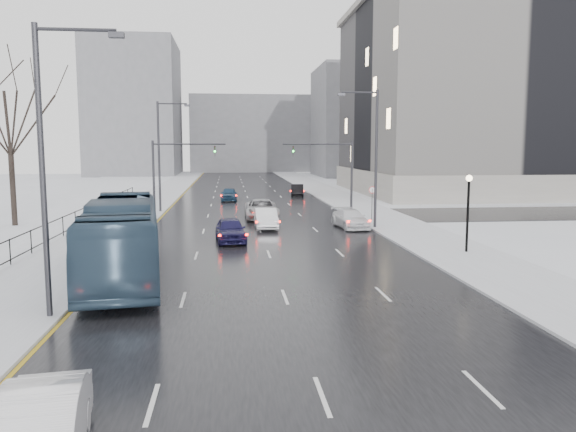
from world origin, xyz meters
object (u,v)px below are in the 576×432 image
object	(u,v)px
sedan_center_far	(229,194)
no_uturn_sign	(372,193)
sedan_right_distant	(297,190)
lamppost_r_mid	(468,202)
streetlight_l_near	(49,158)
streetlight_l_far	(161,151)
sedan_right_near	(266,218)
sedan_center_near	(230,230)
mast_signal_left	(167,169)
bus	(122,239)
sedan_right_cross	(262,209)
tree_park_e	(15,227)
mast_signal_right	(340,169)
streetlight_r_mid	(373,152)
sedan_right_far	(350,219)

from	to	relation	value
sedan_center_far	no_uturn_sign	bearing A→B (deg)	-57.56
sedan_center_far	sedan_right_distant	bearing A→B (deg)	33.90
lamppost_r_mid	streetlight_l_near	bearing A→B (deg)	-152.45
streetlight_l_far	sedan_right_near	world-z (taller)	streetlight_l_far
sedan_right_near	sedan_right_distant	distance (m)	27.55
sedan_center_far	sedan_center_near	bearing A→B (deg)	-88.82
lamppost_r_mid	mast_signal_left	bearing A→B (deg)	135.52
bus	sedan_right_cross	distance (m)	21.75
mast_signal_left	bus	xyz separation A→B (m)	(0.33, -21.96, -2.26)
tree_park_e	sedan_center_near	distance (m)	18.26
sedan_right_near	sedan_center_far	size ratio (longest dim) A/B	1.04
mast_signal_right	streetlight_r_mid	bearing A→B (deg)	-84.00
mast_signal_left	sedan_right_near	size ratio (longest dim) A/B	1.46
mast_signal_right	sedan_right_distant	world-z (taller)	mast_signal_right
sedan_right_far	sedan_right_distant	bearing A→B (deg)	84.74
streetlight_l_far	sedan_center_far	bearing A→B (deg)	60.58
tree_park_e	sedan_center_far	bearing A→B (deg)	49.29
streetlight_r_mid	lamppost_r_mid	size ratio (longest dim) A/B	2.34
streetlight_l_near	mast_signal_right	size ratio (longest dim) A/B	1.54
no_uturn_sign	tree_park_e	bearing A→B (deg)	180.00
streetlight_r_mid	streetlight_l_near	size ratio (longest dim) A/B	1.00
streetlight_l_near	mast_signal_right	xyz separation A→B (m)	(15.49, 28.00, -1.51)
streetlight_l_near	sedan_center_near	xyz separation A→B (m)	(6.06, 15.41, -4.82)
no_uturn_sign	sedan_right_far	distance (m)	4.53
tree_park_e	streetlight_l_near	distance (m)	26.61
tree_park_e	sedan_right_near	bearing A→B (deg)	-9.10
mast_signal_left	sedan_center_near	size ratio (longest dim) A/B	1.46
tree_park_e	streetlight_r_mid	size ratio (longest dim) A/B	1.35
mast_signal_left	sedan_center_far	bearing A→B (deg)	70.59
tree_park_e	streetlight_l_near	size ratio (longest dim) A/B	1.35
no_uturn_sign	streetlight_r_mid	bearing A→B (deg)	-104.48
tree_park_e	mast_signal_left	world-z (taller)	tree_park_e
bus	sedan_center_near	bearing A→B (deg)	54.53
streetlight_l_far	sedan_center_far	xyz separation A→B (m)	(6.00, 10.63, -4.85)
lamppost_r_mid	sedan_center_near	world-z (taller)	lamppost_r_mid
mast_signal_right	sedan_center_far	distance (m)	17.76
streetlight_r_mid	sedan_right_far	size ratio (longest dim) A/B	2.13
mast_signal_right	sedan_right_cross	xyz separation A→B (m)	(-6.83, -1.57, -3.26)
streetlight_l_far	sedan_right_distant	bearing A→B (deg)	48.22
tree_park_e	lamppost_r_mid	world-z (taller)	tree_park_e
no_uturn_sign	sedan_center_near	size ratio (longest dim) A/B	0.61
no_uturn_sign	streetlight_l_far	bearing A→B (deg)	155.27
mast_signal_right	sedan_center_near	bearing A→B (deg)	-126.83
sedan_right_near	streetlight_l_near	bearing A→B (deg)	-112.90
bus	mast_signal_right	bearing A→B (deg)	49.00
bus	sedan_center_near	world-z (taller)	bus
lamppost_r_mid	sedan_right_near	bearing A→B (deg)	133.65
bus	sedan_center_near	size ratio (longest dim) A/B	2.93
mast_signal_right	no_uturn_sign	distance (m)	4.77
sedan_center_far	sedan_right_distant	world-z (taller)	sedan_center_far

